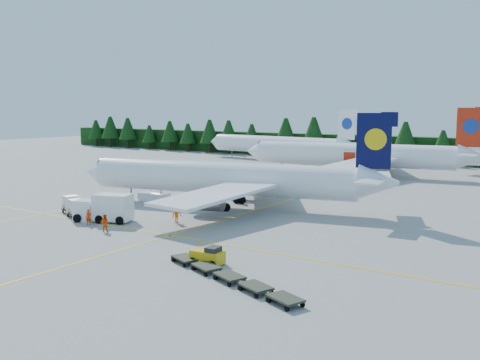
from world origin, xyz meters
The scene contains 16 objects.
ground centered at (0.00, 0.00, 0.00)m, with size 320.00×320.00×0.00m, color #9E9E99.
taxi_stripe_a centered at (-14.00, 20.00, 0.01)m, with size 0.25×120.00×0.01m, color yellow.
taxi_stripe_b centered at (6.00, 20.00, 0.01)m, with size 0.25×120.00×0.01m, color yellow.
taxi_stripe_cross centered at (0.00, -6.00, 0.01)m, with size 80.00×0.25×0.01m, color yellow.
treeline_hedge centered at (0.00, 82.00, 3.00)m, with size 220.00×4.00×6.00m, color black.
airliner_navy centered at (0.27, 9.64, 3.65)m, with size 41.11×33.46×12.12m.
airliner_red centered at (1.94, 50.07, 3.84)m, with size 43.71×35.71×12.77m.
airliner_far_left centered at (-25.70, 67.99, 3.88)m, with size 42.53×8.31×12.38m.
airstairs centered at (-9.38, 8.70, 0.80)m, with size 4.28×5.82×3.66m.
service_truck centered at (-4.66, -4.98, 1.55)m, with size 6.91×4.48×3.14m.
baggage_tug centered at (15.23, -11.86, 0.70)m, with size 2.75×1.57×1.43m.
dolly_train centered at (19.17, -14.48, 0.45)m, with size 14.14×6.02×0.14m.
uld_pair centered at (-10.40, -4.38, 1.19)m, with size 5.34×3.71×1.76m.
crew_a centered at (-4.51, -7.27, 0.89)m, with size 0.65×0.43×1.79m, color #EB3604.
crew_b centered at (-0.66, -8.43, 0.92)m, with size 0.89×0.70×1.84m, color #FF4E05.
crew_c centered at (2.77, -1.07, 1.00)m, with size 0.83×0.56×2.00m, color #FF6D05.
Camera 1 is at (40.78, -45.63, 12.61)m, focal length 40.00 mm.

